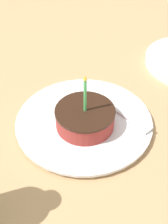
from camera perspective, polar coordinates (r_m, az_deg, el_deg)
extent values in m
cube|color=tan|center=(0.66, -2.56, -2.73)|extent=(2.40, 2.40, 0.04)
cylinder|color=silver|center=(0.63, 0.00, -1.83)|extent=(0.26, 0.26, 0.02)
cylinder|color=silver|center=(0.63, 0.00, -1.63)|extent=(0.28, 0.28, 0.01)
cylinder|color=#99332D|center=(0.60, 0.19, -1.21)|extent=(0.11, 0.11, 0.04)
cylinder|color=black|center=(0.59, 0.20, 0.18)|extent=(0.12, 0.12, 0.00)
cylinder|color=#4CBF66|center=(0.57, 0.20, 3.02)|extent=(0.01, 0.01, 0.07)
cone|color=yellow|center=(0.54, 0.22, 6.32)|extent=(0.01, 0.01, 0.01)
cube|color=silver|center=(0.66, 3.84, 1.86)|extent=(0.08, 0.14, 0.00)
cube|color=silver|center=(0.62, 10.26, -2.42)|extent=(0.04, 0.05, 0.00)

